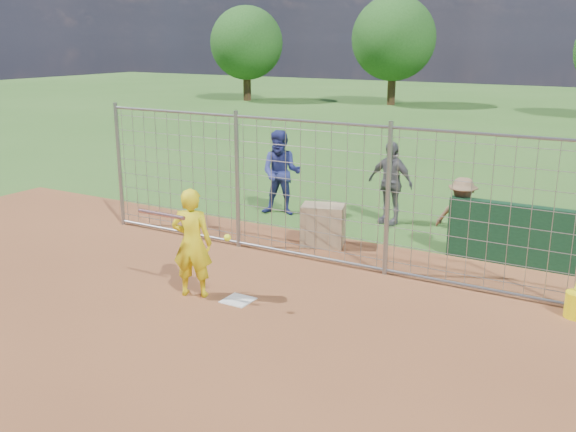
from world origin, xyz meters
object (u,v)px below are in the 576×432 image
Objects in this scene: batter at (192,243)px; bystander_c at (461,216)px; bystander_a at (281,173)px; bystander_b at (390,183)px; equipment_bin at (323,225)px.

batter is 5.07m from bystander_c.
bystander_a reaches higher than bystander_c.
batter is at bearing 50.34° from bystander_c.
bystander_b is at bearing -37.03° from bystander_c.
equipment_bin is (0.58, 3.24, -0.46)m from batter.
bystander_a is at bearing 121.37° from equipment_bin.
bystander_a reaches higher than bystander_b.
bystander_b is (2.38, 0.56, -0.06)m from bystander_a.
batter is at bearing -92.46° from bystander_a.
batter is 0.96× the size of bystander_b.
bystander_b reaches higher than bystander_c.
bystander_c is (3.00, 4.09, -0.14)m from batter.
batter is at bearing -118.91° from equipment_bin.
batter reaches higher than bystander_c.
bystander_a is 2.39× the size of equipment_bin.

